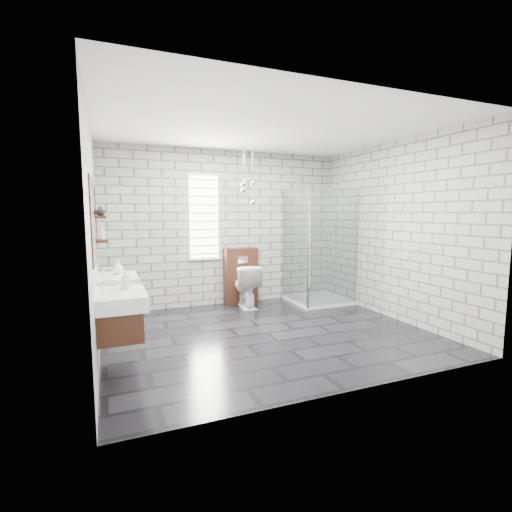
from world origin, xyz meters
TOP-DOWN VIEW (x-y plane):
  - floor at (0.00, 0.00)m, footprint 4.20×3.60m
  - ceiling at (0.00, 0.00)m, footprint 4.20×3.60m
  - wall_back at (0.00, 1.81)m, footprint 4.20×0.02m
  - wall_front at (0.00, -1.81)m, footprint 4.20×0.02m
  - wall_left at (-2.11, 0.00)m, footprint 0.02×3.60m
  - wall_right at (2.11, 0.00)m, footprint 0.02×3.60m
  - vanity_left at (-1.91, -0.63)m, footprint 0.47×0.70m
  - vanity_right at (-1.91, 0.39)m, footprint 0.47×0.70m
  - shelf_lower at (-2.03, -0.05)m, footprint 0.14×0.30m
  - shelf_upper at (-2.03, -0.05)m, footprint 0.14×0.30m
  - window at (-0.40, 1.78)m, footprint 0.56×0.05m
  - cistern_panel at (0.24, 1.70)m, footprint 0.60×0.20m
  - flush_plate at (0.24, 1.60)m, footprint 0.18×0.01m
  - shower_enclosure at (1.50, 1.18)m, footprint 1.00×1.00m
  - pendant_cluster at (0.24, 1.39)m, footprint 0.30×0.24m
  - toilet at (0.24, 1.45)m, footprint 0.48×0.76m
  - soap_bottle_a at (-1.81, -0.49)m, footprint 0.10×0.10m
  - soap_bottle_b at (-1.85, 0.52)m, footprint 0.17×0.17m
  - soap_bottle_c at (-2.02, -0.12)m, footprint 0.09×0.09m
  - vase at (-2.02, -0.02)m, footprint 0.13×0.13m

SIDE VIEW (x-z plane):
  - floor at x=0.00m, z-range -0.02..0.00m
  - toilet at x=0.24m, z-range 0.00..0.74m
  - cistern_panel at x=0.24m, z-range 0.00..1.00m
  - shower_enclosure at x=1.50m, z-range -0.51..1.52m
  - vanity_left at x=-1.91m, z-range -0.03..1.54m
  - vanity_right at x=-1.91m, z-range -0.03..1.54m
  - flush_plate at x=0.24m, z-range 0.74..0.86m
  - soap_bottle_b at x=-1.85m, z-range 0.85..1.02m
  - soap_bottle_a at x=-1.81m, z-range 0.85..1.04m
  - shelf_lower at x=-2.03m, z-range 1.31..1.33m
  - wall_back at x=0.00m, z-range 0.00..2.70m
  - wall_front at x=0.00m, z-range 0.00..2.70m
  - wall_left at x=-2.11m, z-range 0.00..2.70m
  - wall_right at x=2.11m, z-range 0.00..2.70m
  - soap_bottle_c at x=-2.02m, z-range 1.33..1.51m
  - window at x=-0.40m, z-range 0.81..2.29m
  - shelf_upper at x=-2.03m, z-range 1.57..1.59m
  - vase at x=-2.02m, z-range 1.59..1.70m
  - pendant_cluster at x=0.24m, z-range 1.57..2.52m
  - ceiling at x=0.00m, z-range 2.70..2.72m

